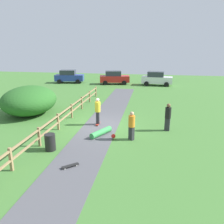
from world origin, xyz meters
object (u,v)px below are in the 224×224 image
object	(u,v)px
skater_riding	(98,110)
parked_car_blue	(69,76)
bystander_black	(168,116)
parked_car_white	(157,79)
skater_fallen	(102,133)
bush_large	(29,100)
trash_bin	(50,142)
parked_car_red	(114,78)
skateboard_loose	(70,166)
bystander_orange	(132,124)

from	to	relation	value
skater_riding	parked_car_blue	size ratio (longest dim) A/B	0.43
bystander_black	parked_car_white	distance (m)	17.80
skater_fallen	parked_car_white	distance (m)	19.73
skater_riding	parked_car_white	world-z (taller)	parked_car_white
bush_large	parked_car_blue	size ratio (longest dim) A/B	1.11
bush_large	skater_fallen	distance (m)	7.61
bush_large	trash_bin	world-z (taller)	bush_large
skater_riding	parked_car_red	world-z (taller)	parked_car_red
skateboard_loose	bystander_orange	distance (m)	4.47
trash_bin	bystander_orange	distance (m)	4.65
bush_large	bystander_orange	bearing A→B (deg)	-23.70
bystander_black	parked_car_blue	distance (m)	22.22
parked_car_white	parked_car_red	world-z (taller)	same
trash_bin	skateboard_loose	xyz separation A→B (m)	(1.65, -1.51, -0.36)
bystander_black	parked_car_blue	size ratio (longest dim) A/B	0.41
skater_fallen	bystander_orange	world-z (taller)	bystander_orange
bush_large	parked_car_white	world-z (taller)	bush_large
skateboard_loose	bystander_black	xyz separation A→B (m)	(4.62, 5.53, 0.92)
skater_riding	bystander_black	size ratio (longest dim) A/B	1.04
bystander_orange	skater_fallen	bearing A→B (deg)	171.14
skater_riding	parked_car_white	xyz separation A→B (m)	(4.29, 17.49, -0.12)
trash_bin	parked_car_red	distance (m)	21.80
skater_fallen	bystander_orange	size ratio (longest dim) A/B	0.97
skater_fallen	skater_riding	bearing A→B (deg)	110.39
trash_bin	skateboard_loose	size ratio (longest dim) A/B	1.23
bystander_orange	parked_car_red	size ratio (longest dim) A/B	0.39
bystander_black	bystander_orange	xyz separation A→B (m)	(-2.17, -1.89, -0.06)
skateboard_loose	parked_car_red	bearing A→B (deg)	94.53
bush_large	skateboard_loose	xyz separation A→B (m)	(6.10, -7.39, -1.06)
skater_riding	bystander_black	xyz separation A→B (m)	(4.72, -0.30, -0.07)
skater_fallen	parked_car_white	world-z (taller)	parked_car_white
bush_large	skater_fallen	bearing A→B (deg)	-27.32
skater_riding	skater_fallen	world-z (taller)	skater_riding
skater_riding	skater_fallen	xyz separation A→B (m)	(0.71, -1.90, -0.88)
bush_large	parked_car_blue	xyz separation A→B (m)	(-2.61, 15.91, -0.19)
skateboard_loose	bystander_orange	xyz separation A→B (m)	(2.45, 3.64, 0.86)
parked_car_red	parked_car_blue	bearing A→B (deg)	179.99
trash_bin	bystander_black	bearing A→B (deg)	32.65
bush_large	skateboard_loose	distance (m)	9.64
bush_large	bystander_orange	size ratio (longest dim) A/B	2.86
skateboard_loose	parked_car_blue	world-z (taller)	parked_car_blue
trash_bin	skateboard_loose	bearing A→B (deg)	-42.49
trash_bin	skater_riding	xyz separation A→B (m)	(1.55, 4.32, 0.63)
trash_bin	parked_car_white	world-z (taller)	parked_car_white
bystander_black	parked_car_white	xyz separation A→B (m)	(-0.43, 17.79, -0.05)
bush_large	parked_car_white	size ratio (longest dim) A/B	1.14
trash_bin	parked_car_white	xyz separation A→B (m)	(5.84, 21.81, 0.51)
bystander_orange	parked_car_blue	world-z (taller)	parked_car_blue
trash_bin	skateboard_loose	distance (m)	2.27
bystander_black	parked_car_white	size ratio (longest dim) A/B	0.42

